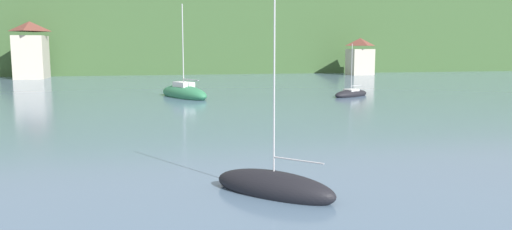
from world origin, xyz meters
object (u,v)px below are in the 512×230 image
sailboat_far_5 (351,94)px  sailboat_far_6 (184,93)px  shore_building_westcentral (31,51)px  shore_building_central (360,57)px  sailboat_mid_2 (274,187)px

sailboat_far_5 → sailboat_far_6: sailboat_far_6 is taller
shore_building_westcentral → shore_building_central: 53.08m
shore_building_central → sailboat_far_6: bearing=-134.3°
shore_building_westcentral → sailboat_far_5: size_ratio=1.62×
shore_building_central → sailboat_mid_2: 73.57m
shore_building_westcentral → sailboat_far_6: (20.25, -34.55, -3.74)m
sailboat_far_5 → sailboat_far_6: (-15.81, 2.46, 0.19)m
shore_building_central → sailboat_far_6: sailboat_far_6 is taller
shore_building_central → sailboat_far_5: 40.01m
sailboat_far_5 → sailboat_far_6: size_ratio=0.58×
sailboat_mid_2 → sailboat_far_5: 33.63m
shore_building_westcentral → shore_building_central: size_ratio=1.36×
shore_building_westcentral → sailboat_far_5: (36.05, -37.01, -3.93)m
sailboat_far_5 → shore_building_central: bearing=-145.3°
sailboat_far_6 → shore_building_central: bearing=-68.3°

